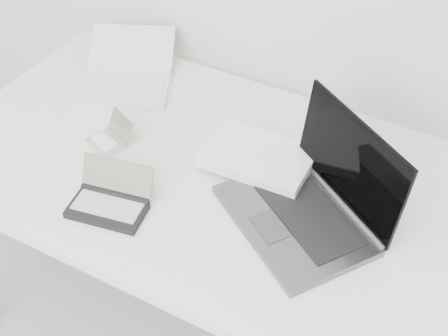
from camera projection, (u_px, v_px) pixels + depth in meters
The scene contains 5 objects.
desk at pixel (242, 194), 1.57m from camera, with size 1.60×0.80×0.73m.
laptop_large at pixel (291, 186), 1.47m from camera, with size 0.53×0.43×0.24m.
netbook_open_white at pixel (127, 77), 1.84m from camera, with size 0.37×0.40×0.09m.
pda_silver at pixel (110, 139), 1.64m from camera, with size 0.13×0.13×0.07m.
palmtop_charcoal at pixel (110, 201), 1.46m from camera, with size 0.20×0.17×0.09m.
Camera 1 is at (0.50, 0.54, 1.79)m, focal length 50.00 mm.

